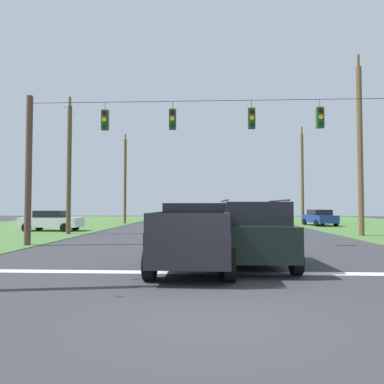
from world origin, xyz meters
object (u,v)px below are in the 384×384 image
Objects in this scene: suv_black at (251,231)px; distant_car_crossing_white at (52,220)px; overhead_signal_span at (214,159)px; distant_car_oncoming at (319,217)px; utility_pole_far_right at (302,176)px; utility_pole_mid_left at (69,167)px; pickup_truck at (194,235)px; utility_pole_far_left at (125,179)px; utility_pole_mid_right at (360,148)px.

suv_black is 1.11× the size of distant_car_crossing_white.
overhead_signal_span is 3.69× the size of suv_black.
distant_car_oncoming is at bearing 59.38° from overhead_signal_span.
utility_pole_mid_left is at bearing -145.30° from utility_pole_far_right.
utility_pole_mid_left is (-10.55, 11.49, 3.35)m from suv_black.
pickup_truck is 0.55× the size of utility_pole_far_right.
utility_pole_far_left is at bearing 76.18° from distant_car_crossing_white.
distant_car_crossing_white is at bearing -160.07° from distant_car_oncoming.
utility_pole_mid_right is (21.02, -3.22, 4.67)m from distant_car_crossing_white.
utility_pole_far_right reaches higher than utility_pole_far_left.
utility_pole_far_right reaches higher than pickup_truck.
distant_car_oncoming is (9.10, 22.14, -0.27)m from suv_black.
suv_black is at bearing -108.49° from utility_pole_far_right.
utility_pole_far_left is at bearing 113.78° from overhead_signal_span.
pickup_truck is at bearing -111.71° from utility_pole_far_right.
pickup_truck reaches higher than distant_car_crossing_white.
utility_pole_far_left is (2.77, 11.24, 3.96)m from distant_car_crossing_white.
suv_black reaches higher than distant_car_crossing_white.
utility_pole_far_right is 1.04× the size of utility_pole_far_left.
utility_pole_far_right reaches higher than suv_black.
utility_pole_mid_left is at bearing -91.78° from utility_pole_far_left.
utility_pole_far_left is (-18.29, 0.96, -0.14)m from utility_pole_far_right.
utility_pole_mid_right reaches higher than utility_pole_far_left.
suv_black is 0.51× the size of utility_pole_far_left.
distant_car_oncoming is 12.16m from utility_pole_mid_right.
utility_pole_far_right is (0.03, 13.50, -0.57)m from utility_pole_mid_right.
distant_car_oncoming is 0.45× the size of utility_pole_far_right.
suv_black is 26.06m from utility_pole_far_right.
distant_car_oncoming is (21.98, 7.97, 0.00)m from distant_car_crossing_white.
distant_car_crossing_white is (-11.79, 9.24, -3.25)m from overhead_signal_span.
overhead_signal_span is 4.01× the size of distant_car_oncoming.
utility_pole_mid_right is at bearing -94.88° from distant_car_oncoming.
overhead_signal_span reaches higher than pickup_truck.
utility_pole_mid_left is 0.96× the size of utility_pole_far_left.
distant_car_oncoming is at bearing 64.38° from pickup_truck.
utility_pole_mid_right is 23.30m from utility_pole_far_left.
overhead_signal_span is 1.95× the size of utility_pole_mid_left.
overhead_signal_span is 22.40m from utility_pole_far_left.
utility_pole_far_left is at bearing 176.99° from utility_pole_far_right.
utility_pole_mid_right is at bearing -1.65° from utility_pole_mid_left.
utility_pole_far_left is (-10.12, 25.41, 3.69)m from suv_black.
overhead_signal_span is at bearing -120.62° from distant_car_oncoming.
utility_pole_mid_right reaches higher than distant_car_oncoming.
utility_pole_mid_right is 13.51m from utility_pole_far_right.
overhead_signal_span is 20.26m from distant_car_oncoming.
overhead_signal_span is 15.33m from distant_car_crossing_white.
distant_car_crossing_white is at bearing 131.04° from utility_pole_mid_left.
utility_pole_mid_left is (-19.65, -10.65, 3.63)m from distant_car_oncoming.
utility_pole_far_left is (-9.03, 20.48, 0.71)m from overhead_signal_span.
overhead_signal_span is 5.86m from suv_black.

